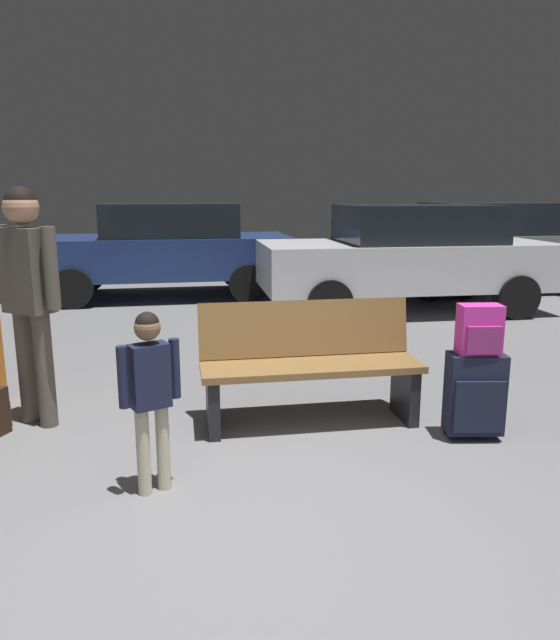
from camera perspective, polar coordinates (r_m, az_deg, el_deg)
The scene contains 9 objects.
ground_plane at distance 6.69m, azimuth -5.50°, elevation -2.76°, with size 18.00×18.00×0.10m, color slate.
bench at distance 4.33m, azimuth 2.89°, elevation -4.29°, with size 1.61×0.57×0.89m.
suitcase at distance 4.28m, azimuth 18.40°, elevation -6.83°, with size 0.40×0.27×0.60m.
backpack_bright at distance 4.16m, azimuth 18.82°, elevation -0.95°, with size 0.29×0.21×0.34m.
child at distance 3.33m, azimuth -12.54°, elevation -6.03°, with size 0.33×0.20×1.05m.
adult at distance 4.51m, azimuth -23.29°, elevation 3.45°, with size 0.49×0.39×1.72m.
parked_car_near at distance 8.64m, azimuth 12.28°, elevation 6.18°, with size 4.12×1.85×1.51m.
parked_car_far at distance 9.79m, azimuth -11.15°, elevation 6.91°, with size 4.16×1.91×1.51m.
parked_car_side at distance 10.89m, azimuth 19.20°, elevation 6.98°, with size 4.14×1.87×1.51m.
Camera 1 is at (-0.28, -2.46, 1.67)m, focal length 32.96 mm.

